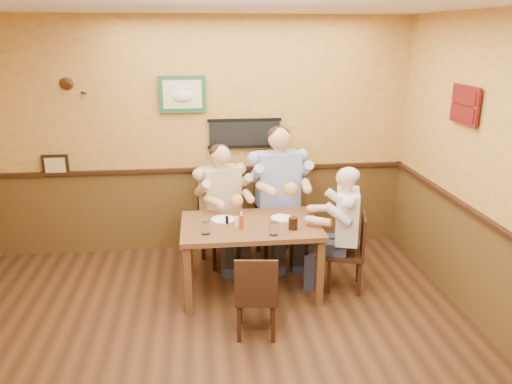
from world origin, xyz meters
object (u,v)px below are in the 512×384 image
(pepper_shaker, at_px, (227,220))
(diner_tan_shirt, at_px, (221,211))
(chair_near_side, at_px, (256,293))
(salt_shaker, at_px, (236,222))
(water_glass_mid, at_px, (274,229))
(chair_back_right, at_px, (277,218))
(diner_white_elder, at_px, (346,236))
(chair_back_left, at_px, (221,227))
(cola_tumbler, at_px, (293,223))
(water_glass_left, at_px, (206,228))
(chair_right_end, at_px, (345,252))
(hot_sauce_bottle, at_px, (241,221))
(dining_table, at_px, (251,232))
(diner_blue_polo, at_px, (278,201))

(pepper_shaker, bearing_deg, diner_tan_shirt, 92.80)
(chair_near_side, relative_size, salt_shaker, 8.17)
(water_glass_mid, bearing_deg, chair_back_right, 79.24)
(diner_tan_shirt, xyz_separation_m, diner_white_elder, (1.25, -0.78, -0.04))
(chair_back_left, distance_m, chair_back_right, 0.68)
(diner_white_elder, distance_m, pepper_shaker, 1.24)
(water_glass_mid, bearing_deg, diner_white_elder, 17.80)
(chair_back_left, height_order, cola_tumbler, chair_back_left)
(water_glass_left, distance_m, pepper_shaker, 0.33)
(diner_tan_shirt, xyz_separation_m, pepper_shaker, (0.03, -0.69, 0.15))
(chair_near_side, height_order, water_glass_mid, water_glass_mid)
(chair_right_end, xyz_separation_m, pepper_shaker, (-1.22, 0.09, 0.38))
(chair_right_end, bearing_deg, cola_tumbler, -61.87)
(chair_right_end, relative_size, cola_tumbler, 6.95)
(water_glass_left, bearing_deg, hot_sauce_bottle, 14.38)
(diner_white_elder, xyz_separation_m, pepper_shaker, (-1.22, 0.09, 0.20))
(water_glass_mid, relative_size, pepper_shaker, 1.54)
(chair_near_side, xyz_separation_m, water_glass_mid, (0.22, 0.47, 0.42))
(chair_back_left, xyz_separation_m, pepper_shaker, (0.03, -0.69, 0.34))
(chair_right_end, xyz_separation_m, water_glass_left, (-1.44, -0.16, 0.40))
(chair_right_end, distance_m, pepper_shaker, 1.28)
(chair_back_left, relative_size, chair_back_right, 0.89)
(cola_tumbler, xyz_separation_m, hot_sauce_bottle, (-0.50, 0.06, 0.02))
(dining_table, relative_size, chair_back_right, 1.40)
(diner_blue_polo, distance_m, hot_sauce_bottle, 1.05)
(chair_near_side, bearing_deg, water_glass_mid, -108.43)
(pepper_shaker, bearing_deg, diner_white_elder, -4.19)
(diner_white_elder, xyz_separation_m, cola_tumbler, (-0.58, -0.13, 0.22))
(chair_right_end, xyz_separation_m, cola_tumbler, (-0.58, -0.13, 0.39))
(chair_back_right, distance_m, pepper_shaker, 1.03)
(chair_right_end, distance_m, chair_near_side, 1.25)
(chair_back_right, distance_m, salt_shaker, 1.04)
(salt_shaker, bearing_deg, diner_blue_polo, 56.73)
(chair_near_side, bearing_deg, diner_tan_shirt, -73.94)
(dining_table, height_order, pepper_shaker, pepper_shaker)
(dining_table, xyz_separation_m, chair_near_side, (-0.03, -0.79, -0.26))
(chair_back_right, relative_size, water_glass_mid, 7.83)
(water_glass_mid, bearing_deg, dining_table, 120.64)
(chair_near_side, height_order, diner_blue_polo, diner_blue_polo)
(diner_blue_polo, bearing_deg, dining_table, -124.73)
(chair_back_right, height_order, cola_tumbler, chair_back_right)
(cola_tumbler, bearing_deg, chair_right_end, 12.68)
(diner_blue_polo, xyz_separation_m, water_glass_mid, (-0.21, -1.10, 0.10))
(chair_back_left, relative_size, hot_sauce_bottle, 5.66)
(hot_sauce_bottle, bearing_deg, chair_back_left, 101.29)
(diner_blue_polo, bearing_deg, pepper_shaker, -137.71)
(chair_right_end, bearing_deg, water_glass_left, -68.34)
(water_glass_left, xyz_separation_m, water_glass_mid, (0.65, -0.10, 0.00))
(water_glass_left, relative_size, pepper_shaker, 1.48)
(chair_right_end, bearing_deg, water_glass_mid, -56.76)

